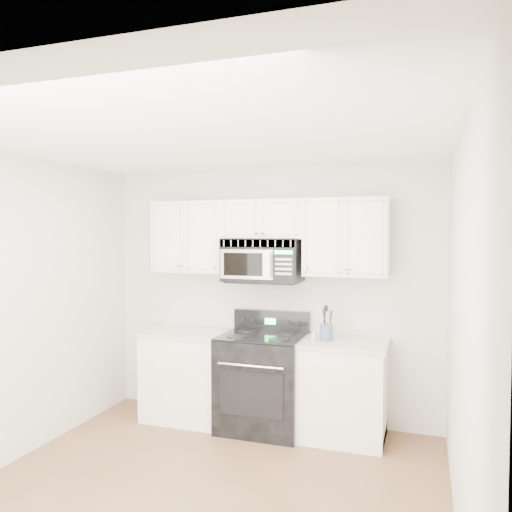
% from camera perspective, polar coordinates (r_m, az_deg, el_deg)
% --- Properties ---
extents(room, '(3.51, 3.51, 2.61)m').
position_cam_1_polar(room, '(3.62, -6.62, -7.46)').
color(room, brown).
rests_on(room, ground).
extents(base_cabinet_left, '(0.86, 0.65, 0.92)m').
position_cam_1_polar(base_cabinet_left, '(5.42, -7.79, -13.57)').
color(base_cabinet_left, white).
rests_on(base_cabinet_left, ground).
extents(base_cabinet_right, '(0.86, 0.65, 0.92)m').
position_cam_1_polar(base_cabinet_right, '(4.95, 9.66, -15.15)').
color(base_cabinet_right, white).
rests_on(base_cabinet_right, ground).
extents(range, '(0.80, 0.73, 1.13)m').
position_cam_1_polar(range, '(5.08, 0.78, -13.98)').
color(range, black).
rests_on(range, ground).
extents(upper_cabinets, '(2.44, 0.37, 0.75)m').
position_cam_1_polar(upper_cabinets, '(5.05, 1.03, 2.60)').
color(upper_cabinets, white).
rests_on(upper_cabinets, ground).
extents(microwave, '(0.78, 0.44, 0.43)m').
position_cam_1_polar(microwave, '(5.02, 0.75, -0.45)').
color(microwave, black).
rests_on(microwave, ground).
extents(utensil_crock, '(0.12, 0.12, 0.33)m').
position_cam_1_polar(utensil_crock, '(4.80, 8.04, -8.53)').
color(utensil_crock, '#49566F').
rests_on(utensil_crock, base_cabinet_right).
extents(shaker_salt, '(0.04, 0.04, 0.10)m').
position_cam_1_polar(shaker_salt, '(4.78, 6.59, -9.07)').
color(shaker_salt, silver).
rests_on(shaker_salt, base_cabinet_right).
extents(shaker_pepper, '(0.04, 0.04, 0.10)m').
position_cam_1_polar(shaker_pepper, '(4.85, 7.60, -8.90)').
color(shaker_pepper, silver).
rests_on(shaker_pepper, base_cabinet_right).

